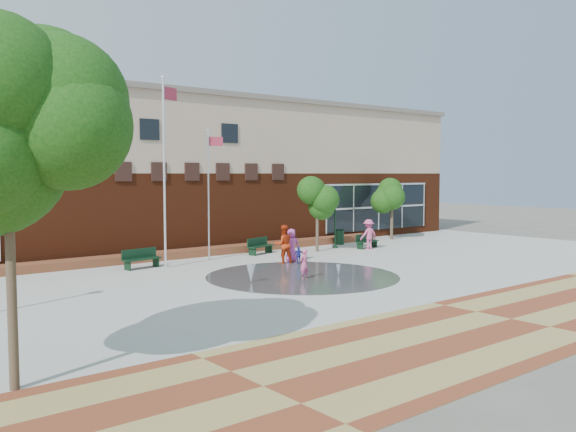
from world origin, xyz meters
TOP-DOWN VIEW (x-y plane):
  - ground at (0.00, 0.00)m, footprint 120.00×120.00m
  - plaza_concrete at (0.00, 4.00)m, footprint 46.00×18.00m
  - paver_band at (0.00, -7.00)m, footprint 46.00×6.00m
  - splash_pad at (0.00, 3.00)m, footprint 8.40×8.40m
  - library_building at (0.00, 17.48)m, footprint 44.40×10.40m
  - flower_bed at (0.00, 11.60)m, footprint 26.00×1.20m
  - flagpole_left at (-3.46, 8.97)m, footprint 1.00×0.46m
  - flagpole_right at (-0.44, 9.94)m, footprint 0.78×0.37m
  - lamp_right at (7.99, 9.43)m, footprint 0.36×0.36m
  - bench_left at (-4.50, 9.41)m, footprint 1.95×0.80m
  - bench_mid at (2.90, 10.07)m, footprint 1.92×1.06m
  - bench_right at (9.47, 8.23)m, footprint 1.76×0.70m
  - trash_can at (9.51, 10.64)m, footprint 0.59×0.59m
  - tree_big_left at (-13.64, -3.92)m, footprint 4.64×4.64m
  - tree_mid at (6.13, 8.95)m, footprint 2.50×2.50m
  - tree_small_right at (14.33, 10.60)m, footprint 2.31×2.31m
  - water_jet_a at (-2.69, 3.06)m, footprint 0.41×0.41m
  - water_jet_b at (1.35, 2.15)m, footprint 0.21×0.21m
  - child_splash at (-0.41, 2.41)m, footprint 0.52×0.38m
  - adult_red at (1.71, 6.49)m, footprint 1.14×1.01m
  - adult_pink at (2.44, 6.77)m, footprint 0.98×0.85m
  - child_blue at (2.21, 5.91)m, footprint 0.56×0.37m
  - person_bench at (9.21, 7.85)m, footprint 1.22×0.80m

SIDE VIEW (x-z plane):
  - ground at x=0.00m, z-range 0.00..0.00m
  - flower_bed at x=0.00m, z-range -0.20..0.20m
  - water_jet_a at x=-2.69m, z-range -0.39..0.39m
  - water_jet_b at x=1.35m, z-range -0.24..0.24m
  - plaza_concrete at x=0.00m, z-range 0.00..0.01m
  - paver_band at x=0.00m, z-range 0.00..0.01m
  - splash_pad at x=0.00m, z-range 0.00..0.01m
  - bench_right at x=9.47m, z-range -0.15..0.71m
  - bench_mid at x=2.90m, z-range -0.16..0.77m
  - bench_left at x=-4.50m, z-range -0.17..0.78m
  - child_blue at x=2.21m, z-range 0.00..0.89m
  - trash_can at x=9.51m, z-range 0.01..0.97m
  - child_splash at x=-0.41m, z-range 0.00..1.31m
  - adult_pink at x=2.44m, z-range 0.00..1.70m
  - person_bench at x=9.21m, z-range 0.00..1.79m
  - adult_red at x=1.71m, z-range 0.00..1.95m
  - lamp_right at x=7.99m, z-range 0.41..3.79m
  - tree_small_right at x=14.33m, z-range 0.91..4.85m
  - tree_mid at x=6.13m, z-range 0.96..5.18m
  - flagpole_right at x=-0.44m, z-range 0.40..7.16m
  - library_building at x=0.00m, z-range 0.04..9.24m
  - flagpole_left at x=-3.46m, z-range 0.51..9.57m
  - tree_big_left at x=-13.64m, z-range 1.59..9.02m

